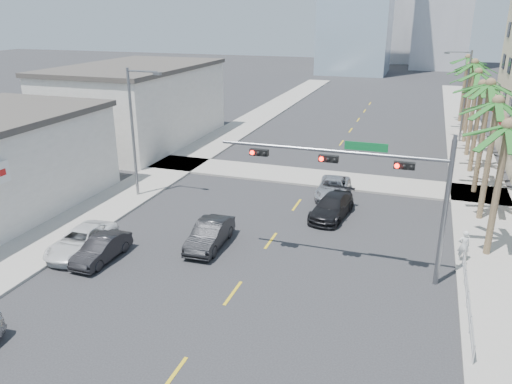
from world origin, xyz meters
TOP-DOWN VIEW (x-y plane):
  - ground at (0.00, 0.00)m, footprint 260.00×260.00m
  - sidewalk_right at (12.00, 20.00)m, footprint 4.00×120.00m
  - sidewalk_left at (-12.00, 20.00)m, footprint 4.00×120.00m
  - sidewalk_cross at (0.00, 22.00)m, footprint 80.00×4.00m
  - building_left_far at (-19.50, 28.00)m, footprint 11.00×18.00m
  - traffic_signal_mast at (5.78, 7.95)m, footprint 11.12×0.54m
  - palm_tree_0 at (11.60, 12.00)m, footprint 4.80×4.80m
  - palm_tree_1 at (11.60, 17.20)m, footprint 4.80×4.80m
  - palm_tree_2 at (11.60, 22.40)m, footprint 4.80×4.80m
  - palm_tree_3 at (11.60, 27.60)m, footprint 4.80×4.80m
  - palm_tree_4 at (11.60, 32.80)m, footprint 4.80×4.80m
  - palm_tree_5 at (11.60, 38.00)m, footprint 4.80×4.80m
  - palm_tree_6 at (11.60, 43.20)m, footprint 4.80×4.80m
  - palm_tree_7 at (11.60, 48.40)m, footprint 4.80×4.80m
  - streetlight_left at (-11.00, 14.00)m, footprint 2.55×0.25m
  - streetlight_right at (11.00, 38.00)m, footprint 2.55×0.25m
  - guardrail at (10.30, 6.00)m, footprint 0.08×8.08m
  - car_parked_mid at (-7.80, 4.86)m, footprint 1.45×3.91m
  - car_parked_far at (-9.40, 5.32)m, footprint 2.52×4.91m
  - car_lane_left at (-3.04, 8.24)m, footprint 1.74×4.49m
  - car_lane_center at (2.00, 18.50)m, footprint 2.33×4.71m
  - car_lane_right at (2.64, 14.71)m, footprint 2.55×4.99m
  - pedestrian at (10.30, 10.70)m, footprint 0.70×0.54m

SIDE VIEW (x-z plane):
  - ground at x=0.00m, z-range 0.00..0.00m
  - sidewalk_right at x=12.00m, z-range 0.00..0.15m
  - sidewalk_left at x=-12.00m, z-range 0.00..0.15m
  - sidewalk_cross at x=0.00m, z-range 0.00..0.15m
  - car_parked_mid at x=-7.80m, z-range 0.00..1.28m
  - car_lane_center at x=2.00m, z-range 0.00..1.29m
  - car_parked_far at x=-9.40m, z-range 0.00..1.33m
  - guardrail at x=10.30m, z-range 0.17..1.17m
  - car_lane_right at x=2.64m, z-range 0.00..1.39m
  - car_lane_left at x=-3.04m, z-range 0.00..1.46m
  - pedestrian at x=10.30m, z-range 0.15..1.84m
  - building_left_far at x=-19.50m, z-range 0.00..7.20m
  - streetlight_left at x=-11.00m, z-range 0.56..9.56m
  - streetlight_right at x=11.00m, z-range 0.56..9.56m
  - traffic_signal_mast at x=5.78m, z-range 1.46..8.66m
  - palm_tree_0 at x=11.60m, z-range 3.18..10.98m
  - palm_tree_3 at x=11.60m, z-range 3.18..10.98m
  - palm_tree_6 at x=11.60m, z-range 3.18..10.98m
  - palm_tree_1 at x=11.60m, z-range 3.35..11.51m
  - palm_tree_4 at x=11.60m, z-range 3.35..11.51m
  - palm_tree_7 at x=11.60m, z-range 3.35..11.51m
  - palm_tree_2 at x=11.60m, z-range 3.52..12.04m
  - palm_tree_5 at x=11.60m, z-range 3.52..12.04m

